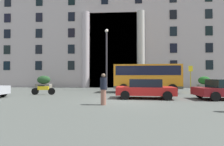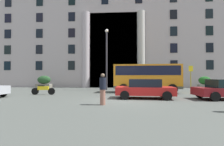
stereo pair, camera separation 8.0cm
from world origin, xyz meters
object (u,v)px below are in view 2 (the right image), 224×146
object	(u,v)px
bus_stop_sign	(191,76)
white_taxi_kerbside	(145,88)
pedestrian_child_trailing	(103,89)
hedge_planter_far_east	(129,83)
hedge_planter_entrance_right	(44,82)
orange_minibus	(147,76)
motorcycle_near_kerb	(43,89)
hedge_planter_west	(205,83)
lamppost_plaza_centre	(107,54)

from	to	relation	value
bus_stop_sign	white_taxi_kerbside	xyz separation A→B (m)	(-5.77, -6.15, -0.98)
bus_stop_sign	pedestrian_child_trailing	distance (m)	12.45
hedge_planter_far_east	hedge_planter_entrance_right	bearing A→B (deg)	-178.01
hedge_planter_far_east	hedge_planter_entrance_right	world-z (taller)	hedge_planter_entrance_right
orange_minibus	hedge_planter_entrance_right	size ratio (longest dim) A/B	3.47
bus_stop_sign	motorcycle_near_kerb	world-z (taller)	bus_stop_sign
hedge_planter_west	white_taxi_kerbside	world-z (taller)	hedge_planter_west
lamppost_plaza_centre	bus_stop_sign	bearing A→B (deg)	-6.56
hedge_planter_far_east	lamppost_plaza_centre	size ratio (longest dim) A/B	0.27
hedge_planter_entrance_right	motorcycle_near_kerb	size ratio (longest dim) A/B	0.91
hedge_planter_west	motorcycle_near_kerb	bearing A→B (deg)	-156.59
hedge_planter_far_east	hedge_planter_entrance_right	xyz separation A→B (m)	(-11.20, -0.39, 0.08)
hedge_planter_far_east	hedge_planter_west	size ratio (longest dim) A/B	1.22
orange_minibus	hedge_planter_west	size ratio (longest dim) A/B	4.02
motorcycle_near_kerb	hedge_planter_far_east	bearing A→B (deg)	40.53
hedge_planter_entrance_right	hedge_planter_west	xyz separation A→B (m)	(20.71, 0.41, -0.05)
bus_stop_sign	hedge_planter_west	distance (m)	4.53
white_taxi_kerbside	lamppost_plaza_centre	size ratio (longest dim) A/B	0.59
hedge_planter_far_east	pedestrian_child_trailing	distance (m)	12.48
hedge_planter_far_east	motorcycle_near_kerb	bearing A→B (deg)	-136.29
orange_minibus	motorcycle_near_kerb	distance (m)	9.74
orange_minibus	pedestrian_child_trailing	world-z (taller)	orange_minibus
orange_minibus	bus_stop_sign	xyz separation A→B (m)	(4.99, 1.77, 0.05)
bus_stop_sign	hedge_planter_far_east	bearing A→B (deg)	153.47
bus_stop_sign	hedge_planter_west	bearing A→B (deg)	47.19
white_taxi_kerbside	motorcycle_near_kerb	distance (m)	8.77
hedge_planter_far_east	white_taxi_kerbside	world-z (taller)	hedge_planter_far_east
orange_minibus	lamppost_plaza_centre	distance (m)	5.71
motorcycle_near_kerb	pedestrian_child_trailing	bearing A→B (deg)	-42.73
white_taxi_kerbside	motorcycle_near_kerb	size ratio (longest dim) A/B	2.07
orange_minibus	pedestrian_child_trailing	size ratio (longest dim) A/B	3.68
white_taxi_kerbside	pedestrian_child_trailing	size ratio (longest dim) A/B	2.41
orange_minibus	white_taxi_kerbside	xyz separation A→B (m)	(-0.78, -4.38, -0.93)
lamppost_plaza_centre	hedge_planter_west	bearing A→B (deg)	10.17
orange_minibus	hedge_planter_entrance_right	xyz separation A→B (m)	(-12.70, 4.62, -0.82)
bus_stop_sign	lamppost_plaza_centre	bearing A→B (deg)	173.44
motorcycle_near_kerb	pedestrian_child_trailing	size ratio (longest dim) A/B	1.16
orange_minibus	white_taxi_kerbside	world-z (taller)	orange_minibus
orange_minibus	motorcycle_near_kerb	world-z (taller)	orange_minibus
bus_stop_sign	motorcycle_near_kerb	bearing A→B (deg)	-163.47
hedge_planter_west	white_taxi_kerbside	distance (m)	12.87
bus_stop_sign	white_taxi_kerbside	world-z (taller)	bus_stop_sign
hedge_planter_entrance_right	white_taxi_kerbside	xyz separation A→B (m)	(11.92, -9.00, -0.11)
hedge_planter_west	white_taxi_kerbside	bearing A→B (deg)	-133.06
motorcycle_near_kerb	lamppost_plaza_centre	distance (m)	8.27
bus_stop_sign	pedestrian_child_trailing	world-z (taller)	bus_stop_sign
white_taxi_kerbside	hedge_planter_west	bearing A→B (deg)	51.20
hedge_planter_west	lamppost_plaza_centre	xyz separation A→B (m)	(-12.24, -2.20, 3.44)
orange_minibus	motorcycle_near_kerb	xyz separation A→B (m)	(-9.34, -2.49, -1.18)
bus_stop_sign	lamppost_plaza_centre	size ratio (longest dim) A/B	0.38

